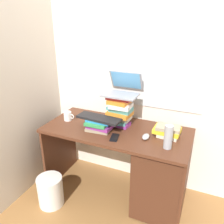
{
  "coord_description": "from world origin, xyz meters",
  "views": [
    {
      "loc": [
        0.75,
        -1.82,
        1.74
      ],
      "look_at": [
        -0.04,
        -0.02,
        0.92
      ],
      "focal_mm": 36.95,
      "sensor_mm": 36.0,
      "label": 1
    }
  ],
  "objects_px": {
    "book_stack_tall": "(120,110)",
    "book_stack_keyboard_riser": "(99,125)",
    "desk": "(149,168)",
    "book_stack_side": "(168,131)",
    "mug": "(68,116)",
    "wastebasket": "(51,191)",
    "cell_phone": "(115,138)",
    "laptop": "(123,89)",
    "keyboard": "(99,118)",
    "water_bottle": "(168,137)",
    "computer_mouse": "(146,137)"
  },
  "relations": [
    {
      "from": "book_stack_keyboard_riser",
      "to": "cell_phone",
      "type": "xyz_separation_m",
      "value": [
        0.19,
        -0.08,
        -0.05
      ]
    },
    {
      "from": "book_stack_side",
      "to": "keyboard",
      "type": "distance_m",
      "value": 0.63
    },
    {
      "from": "book_stack_side",
      "to": "mug",
      "type": "xyz_separation_m",
      "value": [
        -1.01,
        -0.07,
        -0.01
      ]
    },
    {
      "from": "book_stack_tall",
      "to": "book_stack_side",
      "type": "xyz_separation_m",
      "value": [
        0.48,
        -0.04,
        -0.11
      ]
    },
    {
      "from": "book_stack_side",
      "to": "wastebasket",
      "type": "relative_size",
      "value": 0.78
    },
    {
      "from": "desk",
      "to": "water_bottle",
      "type": "bearing_deg",
      "value": -36.33
    },
    {
      "from": "desk",
      "to": "book_stack_side",
      "type": "relative_size",
      "value": 5.82
    },
    {
      "from": "book_stack_keyboard_riser",
      "to": "mug",
      "type": "bearing_deg",
      "value": 169.81
    },
    {
      "from": "book_stack_tall",
      "to": "book_stack_keyboard_riser",
      "type": "bearing_deg",
      "value": -127.04
    },
    {
      "from": "book_stack_tall",
      "to": "book_stack_keyboard_riser",
      "type": "xyz_separation_m",
      "value": [
        -0.14,
        -0.18,
        -0.1
      ]
    },
    {
      "from": "book_stack_keyboard_riser",
      "to": "wastebasket",
      "type": "relative_size",
      "value": 0.82
    },
    {
      "from": "laptop",
      "to": "mug",
      "type": "bearing_deg",
      "value": -161.64
    },
    {
      "from": "laptop",
      "to": "wastebasket",
      "type": "xyz_separation_m",
      "value": [
        -0.51,
        -0.59,
        -0.94
      ]
    },
    {
      "from": "book_stack_side",
      "to": "book_stack_keyboard_riser",
      "type": "bearing_deg",
      "value": -166.93
    },
    {
      "from": "book_stack_keyboard_riser",
      "to": "wastebasket",
      "type": "distance_m",
      "value": 0.82
    },
    {
      "from": "water_bottle",
      "to": "computer_mouse",
      "type": "bearing_deg",
      "value": 158.82
    },
    {
      "from": "book_stack_tall",
      "to": "wastebasket",
      "type": "bearing_deg",
      "value": -134.19
    },
    {
      "from": "book_stack_keyboard_riser",
      "to": "keyboard",
      "type": "bearing_deg",
      "value": 94.18
    },
    {
      "from": "book_stack_side",
      "to": "cell_phone",
      "type": "bearing_deg",
      "value": -151.72
    },
    {
      "from": "wastebasket",
      "to": "computer_mouse",
      "type": "bearing_deg",
      "value": 23.88
    },
    {
      "from": "laptop",
      "to": "computer_mouse",
      "type": "xyz_separation_m",
      "value": [
        0.31,
        -0.23,
        -0.34
      ]
    },
    {
      "from": "desk",
      "to": "book_stack_side",
      "type": "bearing_deg",
      "value": 35.11
    },
    {
      "from": "book_stack_tall",
      "to": "mug",
      "type": "relative_size",
      "value": 2.66
    },
    {
      "from": "keyboard",
      "to": "mug",
      "type": "relative_size",
      "value": 3.66
    },
    {
      "from": "book_stack_tall",
      "to": "cell_phone",
      "type": "xyz_separation_m",
      "value": [
        0.06,
        -0.27,
        -0.15
      ]
    },
    {
      "from": "book_stack_keyboard_riser",
      "to": "cell_phone",
      "type": "relative_size",
      "value": 1.83
    },
    {
      "from": "book_stack_tall",
      "to": "laptop",
      "type": "bearing_deg",
      "value": 89.34
    },
    {
      "from": "book_stack_keyboard_riser",
      "to": "laptop",
      "type": "bearing_deg",
      "value": 60.78
    },
    {
      "from": "book_stack_side",
      "to": "laptop",
      "type": "distance_m",
      "value": 0.57
    },
    {
      "from": "book_stack_tall",
      "to": "mug",
      "type": "xyz_separation_m",
      "value": [
        -0.53,
        -0.11,
        -0.11
      ]
    },
    {
      "from": "keyboard",
      "to": "water_bottle",
      "type": "distance_m",
      "value": 0.66
    },
    {
      "from": "book_stack_keyboard_riser",
      "to": "mug",
      "type": "xyz_separation_m",
      "value": [
        -0.39,
        0.07,
        -0.01
      ]
    },
    {
      "from": "book_stack_tall",
      "to": "water_bottle",
      "type": "bearing_deg",
      "value": -24.93
    },
    {
      "from": "book_stack_tall",
      "to": "book_stack_side",
      "type": "height_order",
      "value": "book_stack_tall"
    },
    {
      "from": "desk",
      "to": "book_stack_side",
      "type": "height_order",
      "value": "book_stack_side"
    },
    {
      "from": "book_stack_keyboard_riser",
      "to": "book_stack_side",
      "type": "xyz_separation_m",
      "value": [
        0.61,
        0.14,
        -0.0
      ]
    },
    {
      "from": "cell_phone",
      "to": "desk",
      "type": "bearing_deg",
      "value": 13.55
    },
    {
      "from": "desk",
      "to": "water_bottle",
      "type": "xyz_separation_m",
      "value": [
        0.16,
        -0.12,
        0.44
      ]
    },
    {
      "from": "keyboard",
      "to": "book_stack_side",
      "type": "bearing_deg",
      "value": 17.03
    },
    {
      "from": "cell_phone",
      "to": "wastebasket",
      "type": "height_order",
      "value": "cell_phone"
    },
    {
      "from": "keyboard",
      "to": "wastebasket",
      "type": "xyz_separation_m",
      "value": [
        -0.37,
        -0.35,
        -0.71
      ]
    },
    {
      "from": "book_stack_tall",
      "to": "computer_mouse",
      "type": "relative_size",
      "value": 2.94
    },
    {
      "from": "laptop",
      "to": "mug",
      "type": "xyz_separation_m",
      "value": [
        -0.53,
        -0.18,
        -0.31
      ]
    },
    {
      "from": "mug",
      "to": "water_bottle",
      "type": "height_order",
      "value": "water_bottle"
    },
    {
      "from": "desk",
      "to": "wastebasket",
      "type": "distance_m",
      "value": 0.99
    },
    {
      "from": "mug",
      "to": "cell_phone",
      "type": "xyz_separation_m",
      "value": [
        0.59,
        -0.15,
        -0.04
      ]
    },
    {
      "from": "book_stack_keyboard_riser",
      "to": "book_stack_tall",
      "type": "bearing_deg",
      "value": 52.96
    },
    {
      "from": "cell_phone",
      "to": "book_stack_tall",
      "type": "bearing_deg",
      "value": 90.45
    },
    {
      "from": "laptop",
      "to": "book_stack_tall",
      "type": "bearing_deg",
      "value": -90.66
    },
    {
      "from": "mug",
      "to": "wastebasket",
      "type": "bearing_deg",
      "value": -87.41
    }
  ]
}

